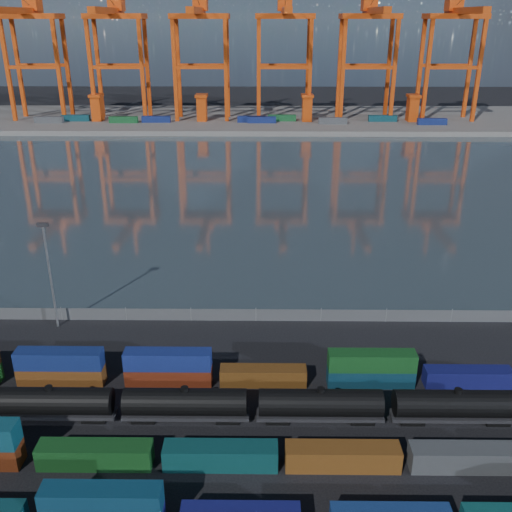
{
  "coord_description": "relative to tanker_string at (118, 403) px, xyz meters",
  "views": [
    {
      "loc": [
        0.84,
        -49.19,
        43.24
      ],
      "look_at": [
        0.0,
        30.0,
        10.0
      ],
      "focal_mm": 40.0,
      "sensor_mm": 36.0,
      "label": 1
    }
  ],
  "objects": [
    {
      "name": "ground",
      "position": [
        15.61,
        -4.5,
        -2.26
      ],
      "size": [
        700.0,
        700.0,
        0.0
      ],
      "primitive_type": "plane",
      "color": "black",
      "rests_on": "ground"
    },
    {
      "name": "harbor_water",
      "position": [
        15.61,
        100.5,
        -2.25
      ],
      "size": [
        700.0,
        700.0,
        0.0
      ],
      "primitive_type": "plane",
      "color": "#2B373E",
      "rests_on": "ground"
    },
    {
      "name": "far_quay",
      "position": [
        15.61,
        205.5,
        -1.26
      ],
      "size": [
        700.0,
        70.0,
        2.0
      ],
      "primitive_type": "cube",
      "color": "#514F4C",
      "rests_on": "ground"
    },
    {
      "name": "container_row_mid",
      "position": [
        5.65,
        -7.32,
        -0.58
      ],
      "size": [
        141.28,
        2.41,
        5.14
      ],
      "color": "#474A4D",
      "rests_on": "ground"
    },
    {
      "name": "container_row_north",
      "position": [
        -0.69,
        7.13,
        -0.39
      ],
      "size": [
        140.04,
        2.23,
        4.74
      ],
      "color": "navy",
      "rests_on": "ground"
    },
    {
      "name": "tanker_string",
      "position": [
        0.0,
        0.0,
        0.0
      ],
      "size": [
        92.14,
        3.15,
        4.5
      ],
      "color": "black",
      "rests_on": "ground"
    },
    {
      "name": "waterfront_fence",
      "position": [
        15.61,
        23.5,
        -1.25
      ],
      "size": [
        160.12,
        0.12,
        2.2
      ],
      "color": "#595B5E",
      "rests_on": "ground"
    },
    {
      "name": "yard_light_mast",
      "position": [
        -14.39,
        21.5,
        7.04
      ],
      "size": [
        1.6,
        0.4,
        16.6
      ],
      "color": "slate",
      "rests_on": "ground"
    },
    {
      "name": "gantry_cranes",
      "position": [
        8.11,
        198.83,
        36.4
      ],
      "size": [
        199.26,
        46.57,
        63.07
      ],
      "color": "#C03D0D",
      "rests_on": "ground"
    },
    {
      "name": "quay_containers",
      "position": [
        4.61,
        190.96,
        1.04
      ],
      "size": [
        172.58,
        10.99,
        2.6
      ],
      "color": "navy",
      "rests_on": "far_quay"
    },
    {
      "name": "straddle_carriers",
      "position": [
        13.11,
        195.5,
        5.56
      ],
      "size": [
        140.0,
        7.0,
        11.1
      ],
      "color": "#C03D0D",
      "rests_on": "far_quay"
    }
  ]
}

